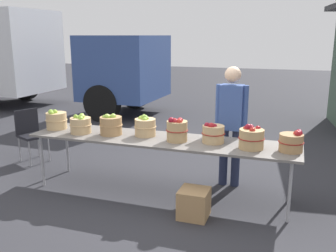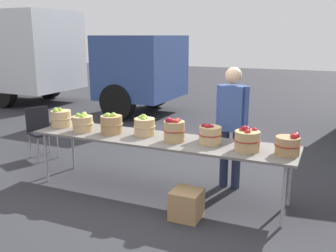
% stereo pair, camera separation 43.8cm
% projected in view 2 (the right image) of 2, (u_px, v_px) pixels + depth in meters
% --- Properties ---
extents(ground_plane, '(40.00, 40.00, 0.00)m').
position_uv_depth(ground_plane, '(159.00, 192.00, 5.02)').
color(ground_plane, '#2D2D33').
extents(market_table, '(3.50, 0.76, 0.75)m').
position_uv_depth(market_table, '(159.00, 141.00, 4.85)').
color(market_table, slate).
rests_on(market_table, ground).
extents(apple_basket_green_0, '(0.31, 0.31, 0.28)m').
position_uv_depth(apple_basket_green_0, '(61.00, 118.00, 5.46)').
color(apple_basket_green_0, tan).
rests_on(apple_basket_green_0, market_table).
extents(apple_basket_green_1, '(0.30, 0.30, 0.27)m').
position_uv_depth(apple_basket_green_1, '(83.00, 123.00, 5.19)').
color(apple_basket_green_1, tan).
rests_on(apple_basket_green_1, market_table).
extents(apple_basket_green_2, '(0.31, 0.31, 0.29)m').
position_uv_depth(apple_basket_green_2, '(111.00, 124.00, 5.08)').
color(apple_basket_green_2, '#A87F51').
rests_on(apple_basket_green_2, market_table).
extents(apple_basket_green_3, '(0.30, 0.30, 0.29)m').
position_uv_depth(apple_basket_green_3, '(144.00, 126.00, 4.97)').
color(apple_basket_green_3, tan).
rests_on(apple_basket_green_3, market_table).
extents(apple_basket_red_0, '(0.28, 0.28, 0.32)m').
position_uv_depth(apple_basket_red_0, '(174.00, 130.00, 4.68)').
color(apple_basket_red_0, tan).
rests_on(apple_basket_red_0, market_table).
extents(apple_basket_red_1, '(0.29, 0.29, 0.26)m').
position_uv_depth(apple_basket_red_1, '(210.00, 134.00, 4.59)').
color(apple_basket_red_1, tan).
rests_on(apple_basket_red_1, market_table).
extents(apple_basket_red_2, '(0.31, 0.31, 0.29)m').
position_uv_depth(apple_basket_red_2, '(247.00, 140.00, 4.31)').
color(apple_basket_red_2, tan).
rests_on(apple_basket_red_2, market_table).
extents(apple_basket_red_3, '(0.29, 0.29, 0.26)m').
position_uv_depth(apple_basket_red_3, '(288.00, 145.00, 4.16)').
color(apple_basket_red_3, '#A87F51').
rests_on(apple_basket_red_3, market_table).
extents(vendor_adult, '(0.44, 0.22, 1.65)m').
position_uv_depth(vendor_adult, '(232.00, 118.00, 4.98)').
color(vendor_adult, '#262D4C').
rests_on(vendor_adult, ground).
extents(box_truck, '(7.74, 2.34, 2.75)m').
position_uv_depth(box_truck, '(37.00, 55.00, 11.22)').
color(box_truck, silver).
rests_on(box_truck, ground).
extents(folding_chair, '(0.53, 0.53, 0.86)m').
position_uv_depth(folding_chair, '(41.00, 128.00, 6.39)').
color(folding_chair, black).
rests_on(folding_chair, ground).
extents(produce_crate, '(0.33, 0.33, 0.33)m').
position_uv_depth(produce_crate, '(186.00, 204.00, 4.28)').
color(produce_crate, '#A87F51').
rests_on(produce_crate, ground).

